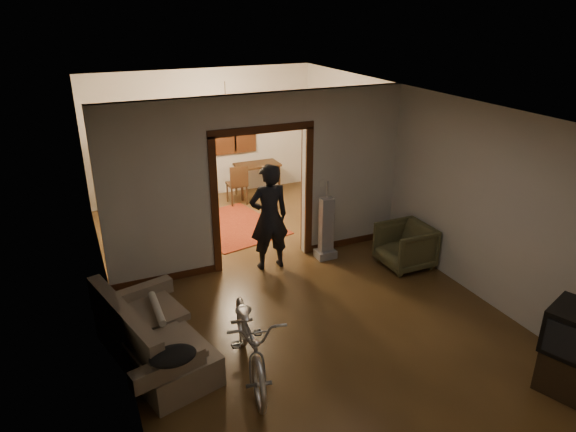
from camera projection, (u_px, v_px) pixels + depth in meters
floor at (280, 279)px, 8.10m from camera, size 5.00×8.50×0.01m
ceiling at (279, 101)px, 7.03m from camera, size 5.00×8.50×0.01m
wall_back at (203, 135)px, 11.16m from camera, size 5.00×0.02×2.80m
wall_left at (102, 224)px, 6.63m from camera, size 0.02×8.50×2.80m
wall_right at (418, 175)px, 8.50m from camera, size 0.02×8.50×2.80m
partition_wall at (261, 182)px, 8.20m from camera, size 5.00×0.14×2.80m
door_casing at (262, 199)px, 8.32m from camera, size 1.74×0.20×2.32m
far_window at (234, 125)px, 11.33m from camera, size 0.98×0.06×1.28m
chandelier at (226, 104)px, 9.32m from camera, size 0.24×0.24×0.24m
light_switch at (322, 183)px, 8.59m from camera, size 0.08×0.01×0.12m
sofa at (154, 331)px, 6.12m from camera, size 1.27×1.98×0.84m
rolled_paper at (157, 308)px, 6.37m from camera, size 0.09×0.73×0.09m
jacket at (173, 356)px, 5.27m from camera, size 0.49×0.37×0.14m
bicycle at (250, 338)px, 5.89m from camera, size 0.94×1.89×0.95m
armchair at (405, 246)px, 8.40m from camera, size 0.79×0.77×0.72m
tv_stand at (566, 370)px, 5.73m from camera, size 0.68×0.65×0.49m
crt_tv at (576, 330)px, 5.53m from camera, size 0.75×0.71×0.51m
vacuum at (326, 228)px, 8.61m from camera, size 0.38×0.32×1.09m
person at (269, 217)px, 8.17m from camera, size 0.66×0.45×1.77m
oriental_rug at (233, 226)px, 10.04m from camera, size 1.91×2.27×0.02m
locker at (140, 171)px, 10.67m from camera, size 0.89×0.61×1.64m
globe at (133, 117)px, 10.24m from camera, size 0.26×0.26×0.26m
desk at (258, 180)px, 11.56m from camera, size 1.07×0.73×0.72m
desk_chair at (237, 184)px, 11.04m from camera, size 0.46×0.46×0.88m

